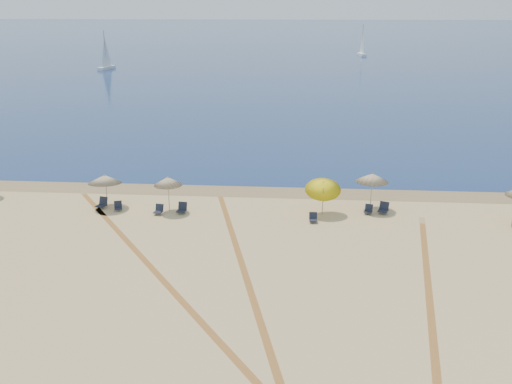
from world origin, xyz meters
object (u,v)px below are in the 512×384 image
Objects in this scene: chair_7 at (384,208)px; chair_4 at (182,208)px; chair_5 at (313,218)px; sailboat_0 at (106,58)px; chair_6 at (369,210)px; umbrella_2 at (168,181)px; chair_2 at (118,206)px; chair_3 at (159,210)px; chair_1 at (102,203)px; umbrella_3 at (323,186)px; umbrella_1 at (105,179)px; umbrella_4 at (372,178)px; sailboat_1 at (362,46)px.

chair_4 is at bearing -154.13° from chair_7.
sailboat_0 is at bearing 114.34° from chair_5.
chair_6 is (3.67, 1.76, 0.00)m from chair_5.
chair_4 is at bearing -15.20° from umbrella_2.
chair_2 is 2.92m from chair_3.
chair_5 is at bearing -24.23° from chair_2.
chair_3 is (4.09, -0.84, -0.04)m from chair_1.
chair_3 is 0.99× the size of chair_6.
chair_1 is at bearing 179.53° from umbrella_3.
umbrella_3 is at bearing 63.63° from chair_5.
umbrella_1 is at bearing 179.11° from chair_4.
umbrella_4 is 2.14m from chair_6.
chair_6 is (12.28, 0.79, -0.04)m from chair_4.
chair_1 is at bearing -112.21° from sailboat_1.
chair_6 is at bearing 0.11° from umbrella_1.
chair_7 is (13.27, 0.95, 0.01)m from chair_4.
umbrella_4 is at bearing -14.19° from chair_2.
umbrella_3 is 0.35× the size of sailboat_0.
sailboat_0 is (-26.53, 78.90, 0.34)m from umbrella_1.
sailboat_1 reaches higher than chair_3.
umbrella_3 is 1.04× the size of umbrella_4.
umbrella_2 reaches higher than chair_1.
chair_4 is at bearing 21.58° from chair_3.
umbrella_2 is 3.44× the size of chair_6.
umbrella_2 is (4.42, -0.51, 0.13)m from umbrella_1.
chair_4 is 12.30m from chair_6.
chair_5 is 115.97m from sailboat_1.
chair_1 is at bearing -178.25° from chair_4.
umbrella_4 reaches higher than chair_1.
umbrella_3 is 3.74× the size of chair_6.
chair_2 is (-3.46, -0.07, -1.84)m from umbrella_2.
umbrella_4 is 3.38× the size of chair_4.
umbrella_4 reaches higher than umbrella_2.
umbrella_2 reaches higher than chair_7.
sailboat_0 reaches higher than umbrella_2.
chair_1 is at bearing -59.72° from sailboat_0.
umbrella_1 is 2.63× the size of chair_7.
chair_2 is 1.02× the size of chair_6.
chair_3 is 0.09× the size of sailboat_1.
chair_2 is at bearing -179.01° from umbrella_3.
umbrella_1 is 1.68m from chair_1.
umbrella_1 is at bearing -163.36° from chair_6.
umbrella_4 is 3.59× the size of chair_6.
chair_4 is (-9.22, -0.41, -1.65)m from umbrella_3.
chair_3 reaches higher than chair_2.
umbrella_3 is at bearing -1.36° from umbrella_1.
sailboat_0 is at bearing 123.88° from chair_1.
chair_3 is 10.12m from chair_5.
chair_5 is at bearing -105.21° from sailboat_1.
umbrella_3 is 14.89m from chair_1.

